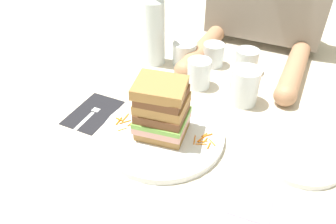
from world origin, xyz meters
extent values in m
plane|color=beige|center=(0.00, 0.00, 0.00)|extent=(3.00, 3.00, 0.00)
cylinder|color=white|center=(-0.02, -0.02, 0.01)|extent=(0.30, 0.30, 0.02)
cube|color=#A87A42|center=(-0.02, -0.02, 0.03)|extent=(0.12, 0.11, 0.02)
cube|color=#E0A393|center=(-0.02, -0.02, 0.05)|extent=(0.13, 0.12, 0.02)
cube|color=#7AB74C|center=(-0.02, -0.02, 0.06)|extent=(0.13, 0.12, 0.01)
cube|color=brown|center=(-0.02, -0.02, 0.08)|extent=(0.12, 0.12, 0.02)
cube|color=#A87A42|center=(-0.02, -0.02, 0.10)|extent=(0.12, 0.11, 0.02)
cube|color=brown|center=(-0.02, -0.02, 0.12)|extent=(0.12, 0.11, 0.02)
cube|color=#A87A42|center=(-0.02, -0.02, 0.15)|extent=(0.13, 0.12, 0.03)
cylinder|color=orange|center=(-0.10, -0.02, 0.02)|extent=(0.01, 0.03, 0.00)
cylinder|color=orange|center=(-0.12, -0.03, 0.02)|extent=(0.02, 0.02, 0.00)
cylinder|color=orange|center=(-0.13, -0.01, 0.02)|extent=(0.01, 0.03, 0.00)
cylinder|color=orange|center=(-0.14, -0.02, 0.02)|extent=(0.02, 0.01, 0.00)
cylinder|color=orange|center=(-0.11, -0.05, 0.02)|extent=(0.02, 0.02, 0.00)
cylinder|color=orange|center=(-0.13, -0.03, 0.02)|extent=(0.01, 0.03, 0.00)
cylinder|color=orange|center=(0.08, 0.00, 0.02)|extent=(0.01, 0.02, 0.00)
cylinder|color=orange|center=(0.08, 0.02, 0.02)|extent=(0.02, 0.02, 0.00)
cylinder|color=orange|center=(0.08, -0.01, 0.02)|extent=(0.02, 0.01, 0.00)
cylinder|color=orange|center=(0.10, 0.00, 0.02)|extent=(0.02, 0.02, 0.00)
cylinder|color=orange|center=(0.06, -0.01, 0.02)|extent=(0.01, 0.03, 0.00)
cylinder|color=orange|center=(0.08, 0.02, 0.02)|extent=(0.01, 0.02, 0.00)
cylinder|color=orange|center=(0.07, 0.00, 0.02)|extent=(0.01, 0.03, 0.00)
cylinder|color=orange|center=(0.10, -0.01, 0.02)|extent=(0.00, 0.02, 0.00)
cylinder|color=orange|center=(0.08, -0.02, 0.02)|extent=(0.02, 0.01, 0.00)
cube|color=black|center=(-0.23, -0.01, 0.00)|extent=(0.10, 0.16, 0.00)
cube|color=silver|center=(-0.23, -0.07, 0.00)|extent=(0.01, 0.11, 0.00)
cube|color=silver|center=(-0.23, 0.00, 0.00)|extent=(0.02, 0.02, 0.00)
cylinder|color=silver|center=(-0.22, 0.02, 0.00)|extent=(0.00, 0.04, 0.00)
cylinder|color=silver|center=(-0.23, 0.02, 0.00)|extent=(0.00, 0.04, 0.00)
cylinder|color=silver|center=(-0.23, 0.02, 0.00)|extent=(0.00, 0.04, 0.00)
cylinder|color=silver|center=(-0.24, 0.02, 0.00)|extent=(0.00, 0.04, 0.00)
cube|color=silver|center=(0.17, -0.08, 0.00)|extent=(0.02, 0.10, 0.00)
cube|color=silver|center=(0.16, 0.02, 0.00)|extent=(0.02, 0.11, 0.00)
cylinder|color=white|center=(0.11, 0.21, 0.05)|extent=(0.08, 0.08, 0.10)
cylinder|color=orange|center=(0.11, 0.21, 0.03)|extent=(0.07, 0.07, 0.07)
cylinder|color=silver|center=(-0.21, 0.30, 0.10)|extent=(0.06, 0.06, 0.20)
cylinder|color=silver|center=(-0.03, 0.37, 0.04)|extent=(0.07, 0.07, 0.07)
cylinder|color=silver|center=(-0.12, 0.34, 0.04)|extent=(0.08, 0.08, 0.07)
cylinder|color=silver|center=(-0.03, 0.23, 0.04)|extent=(0.07, 0.07, 0.09)
cylinder|color=silver|center=(0.08, 0.38, 0.04)|extent=(0.07, 0.07, 0.07)
cylinder|color=white|center=(0.29, 0.06, 0.01)|extent=(0.20, 0.20, 0.01)
cube|color=pink|center=(0.22, -0.11, 0.00)|extent=(0.09, 0.09, 0.00)
cylinder|color=tan|center=(-0.08, 0.40, 0.03)|extent=(0.06, 0.29, 0.06)
cylinder|color=tan|center=(0.22, 0.40, 0.03)|extent=(0.06, 0.29, 0.06)
sphere|color=tan|center=(-0.08, 0.25, 0.03)|extent=(0.06, 0.06, 0.06)
sphere|color=tan|center=(0.22, 0.25, 0.03)|extent=(0.06, 0.06, 0.06)
camera|label=1|loc=(0.25, -0.53, 0.53)|focal=34.20mm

